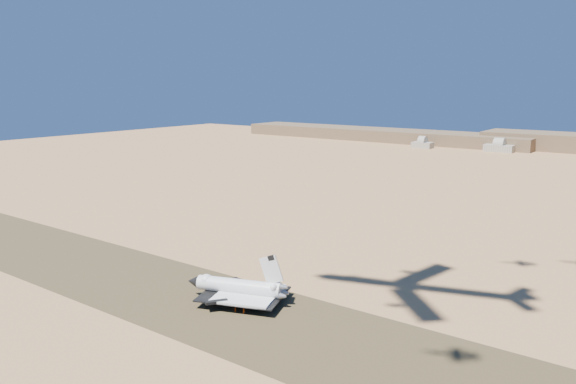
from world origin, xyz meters
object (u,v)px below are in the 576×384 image
Objects in this scene: shuttle at (238,288)px; crew_b at (236,310)px; crew_c at (235,309)px; crew_a at (244,311)px.

crew_b is at bearing -73.83° from shuttle.
shuttle reaches higher than crew_b.
crew_c reaches higher than crew_b.
crew_c is at bearing -6.34° from crew_b.
crew_a is 2.96m from crew_b.
shuttle is at bearing -28.87° from crew_c.
crew_a reaches higher than crew_b.
crew_b is at bearing 159.37° from crew_c.
shuttle is 23.04× the size of crew_b.
shuttle reaches higher than crew_a.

